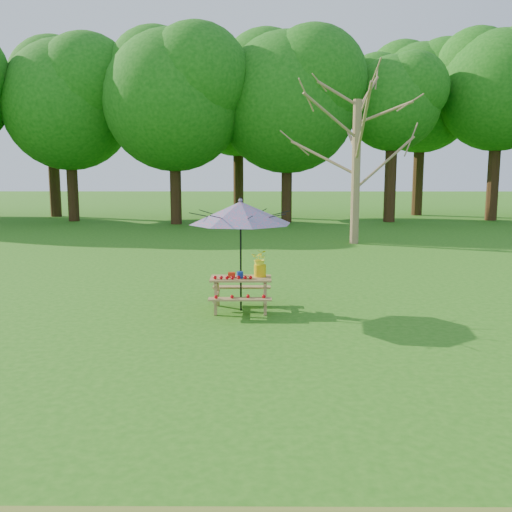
{
  "coord_description": "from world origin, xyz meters",
  "views": [
    {
      "loc": [
        1.18,
        -6.61,
        2.83
      ],
      "look_at": [
        1.12,
        4.43,
        1.1
      ],
      "focal_mm": 40.0,
      "sensor_mm": 36.0,
      "label": 1
    }
  ],
  "objects_px": {
    "bare_tree": "(359,37)",
    "flower_bucket": "(260,262)",
    "picnic_table": "(241,294)",
    "patio_umbrella": "(241,213)"
  },
  "relations": [
    {
      "from": "bare_tree",
      "to": "picnic_table",
      "type": "bearing_deg",
      "value": -111.22
    },
    {
      "from": "picnic_table",
      "to": "flower_bucket",
      "type": "relative_size",
      "value": 2.44
    },
    {
      "from": "bare_tree",
      "to": "picnic_table",
      "type": "height_order",
      "value": "bare_tree"
    },
    {
      "from": "bare_tree",
      "to": "flower_bucket",
      "type": "relative_size",
      "value": 22.4
    },
    {
      "from": "picnic_table",
      "to": "bare_tree",
      "type": "bearing_deg",
      "value": 68.78
    },
    {
      "from": "flower_bucket",
      "to": "bare_tree",
      "type": "bearing_deg",
      "value": 70.5
    },
    {
      "from": "bare_tree",
      "to": "flower_bucket",
      "type": "height_order",
      "value": "bare_tree"
    },
    {
      "from": "picnic_table",
      "to": "patio_umbrella",
      "type": "xyz_separation_m",
      "value": [
        0.0,
        0.0,
        1.62
      ]
    },
    {
      "from": "patio_umbrella",
      "to": "flower_bucket",
      "type": "distance_m",
      "value": 1.06
    },
    {
      "from": "picnic_table",
      "to": "flower_bucket",
      "type": "height_order",
      "value": "flower_bucket"
    }
  ]
}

